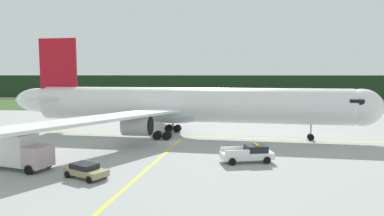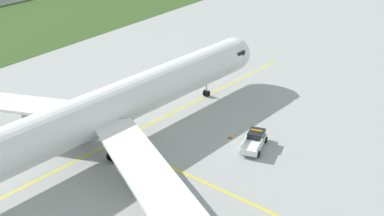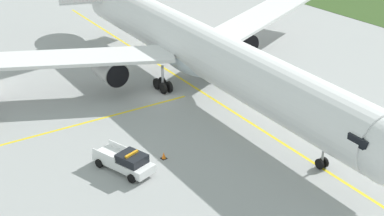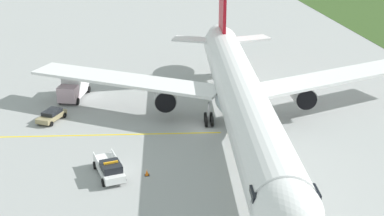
{
  "view_description": "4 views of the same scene",
  "coord_description": "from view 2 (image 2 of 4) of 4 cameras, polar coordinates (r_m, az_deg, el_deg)",
  "views": [
    {
      "loc": [
        7.29,
        -47.14,
        9.27
      ],
      "look_at": [
        2.55,
        5.78,
        4.1
      ],
      "focal_mm": 32.56,
      "sensor_mm": 36.0,
      "label": 1
    },
    {
      "loc": [
        -36.9,
        -33.98,
        29.44
      ],
      "look_at": [
        6.59,
        -3.94,
        4.74
      ],
      "focal_mm": 46.37,
      "sensor_mm": 36.0,
      "label": 2
    },
    {
      "loc": [
        46.41,
        -31.75,
        26.06
      ],
      "look_at": [
        8.01,
        -2.2,
        2.44
      ],
      "focal_mm": 55.43,
      "sensor_mm": 36.0,
      "label": 3
    },
    {
      "loc": [
        56.97,
        -9.16,
        25.51
      ],
      "look_at": [
        3.64,
        -1.68,
        4.13
      ],
      "focal_mm": 50.4,
      "sensor_mm": 36.0,
      "label": 4
    }
  ],
  "objects": [
    {
      "name": "ground",
      "position": [
        58.16,
        -6.93,
        -5.56
      ],
      "size": [
        320.0,
        320.0,
        0.0
      ],
      "primitive_type": "plane",
      "color": "#9B9D9D"
    },
    {
      "name": "taxiway_centerline_main",
      "position": [
        62.02,
        -8.34,
        -3.58
      ],
      "size": [
        72.95,
        6.78,
        0.01
      ],
      "primitive_type": "cube",
      "rotation": [
        0.0,
        0.0,
        -0.09
      ],
      "color": "yellow",
      "rests_on": "ground"
    },
    {
      "name": "taxiway_centerline_spur",
      "position": [
        49.59,
        8.83,
        -11.71
      ],
      "size": [
        3.82,
        39.64,
        0.01
      ],
      "primitive_type": "cube",
      "rotation": [
        0.0,
        0.0,
        1.48
      ],
      "color": "yellow",
      "rests_on": "ground"
    },
    {
      "name": "airliner",
      "position": [
        59.51,
        -9.14,
        0.1
      ],
      "size": [
        55.31,
        51.18,
        14.86
      ],
      "color": "white",
      "rests_on": "ground"
    },
    {
      "name": "ops_pickup_truck",
      "position": [
        59.69,
        7.23,
        -3.73
      ],
      "size": [
        5.78,
        3.26,
        1.94
      ],
      "color": "white",
      "rests_on": "ground"
    },
    {
      "name": "apron_cone",
      "position": [
        61.73,
        4.41,
        -3.21
      ],
      "size": [
        0.47,
        0.47,
        0.6
      ],
      "color": "black",
      "rests_on": "ground"
    }
  ]
}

